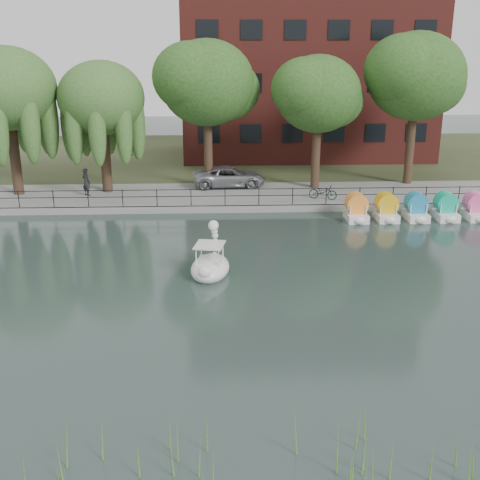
{
  "coord_description": "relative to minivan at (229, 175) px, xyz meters",
  "views": [
    {
      "loc": [
        -0.54,
        -21.1,
        9.71
      ],
      "look_at": [
        0.5,
        4.0,
        1.3
      ],
      "focal_mm": 45.0,
      "sensor_mm": 36.0,
      "label": 1
    }
  ],
  "objects": [
    {
      "name": "reed_bank",
      "position": [
        1.64,
        -27.47,
        -0.56
      ],
      "size": [
        24.0,
        2.4,
        1.2
      ],
      "color": "#669938",
      "rests_on": "ground_plane"
    },
    {
      "name": "promenade",
      "position": [
        -0.36,
        -1.97,
        -0.96
      ],
      "size": [
        40.0,
        6.0,
        0.4
      ],
      "primitive_type": "cube",
      "color": "gray",
      "rests_on": "ground_plane"
    },
    {
      "name": "ground_plane",
      "position": [
        -0.36,
        -17.97,
        -1.16
      ],
      "size": [
        120.0,
        120.0,
        0.0
      ],
      "primitive_type": "plane",
      "color": "#3E514E"
    },
    {
      "name": "broadleaf_center",
      "position": [
        -1.36,
        0.03,
        5.9
      ],
      "size": [
        6.0,
        6.0,
        9.25
      ],
      "color": "#473323",
      "rests_on": "promenade"
    },
    {
      "name": "broadleaf_far",
      "position": [
        12.14,
        0.53,
        6.23
      ],
      "size": [
        6.3,
        6.3,
        9.71
      ],
      "color": "#473323",
      "rests_on": "promenade"
    },
    {
      "name": "apartment_building",
      "position": [
        6.64,
        11.99,
        8.2
      ],
      "size": [
        20.0,
        10.07,
        18.0
      ],
      "color": "#4C1E16",
      "rests_on": "land_strip"
    },
    {
      "name": "willow_mid",
      "position": [
        -7.86,
        -0.97,
        5.08
      ],
      "size": [
        5.32,
        5.32,
        8.15
      ],
      "color": "#473323",
      "rests_on": "promenade"
    },
    {
      "name": "minivan",
      "position": [
        0.0,
        0.0,
        0.0
      ],
      "size": [
        2.93,
        5.66,
        1.53
      ],
      "primitive_type": "imported",
      "rotation": [
        0.0,
        0.0,
        1.65
      ],
      "color": "gray",
      "rests_on": "promenade"
    },
    {
      "name": "land_strip",
      "position": [
        -0.36,
        12.03,
        -0.98
      ],
      "size": [
        60.0,
        22.0,
        0.36
      ],
      "primitive_type": "cube",
      "color": "#47512D",
      "rests_on": "ground_plane"
    },
    {
      "name": "kerb",
      "position": [
        -0.36,
        -4.92,
        -0.96
      ],
      "size": [
        40.0,
        0.25,
        0.4
      ],
      "primitive_type": "cube",
      "color": "gray",
      "rests_on": "ground_plane"
    },
    {
      "name": "swan_boat",
      "position": [
        -1.18,
        -14.71,
        -0.68
      ],
      "size": [
        2.09,
        2.85,
        2.2
      ],
      "rotation": [
        0.0,
        0.0,
        -0.19
      ],
      "color": "white",
      "rests_on": "ground_plane"
    },
    {
      "name": "pedestrian",
      "position": [
        -8.96,
        -2.07,
        0.23
      ],
      "size": [
        0.86,
        0.82,
        1.98
      ],
      "primitive_type": "imported",
      "rotation": [
        0.0,
        0.0,
        2.48
      ],
      "color": "black",
      "rests_on": "promenade"
    },
    {
      "name": "railing",
      "position": [
        -0.36,
        -4.72,
        -0.02
      ],
      "size": [
        32.0,
        0.05,
        1.0
      ],
      "color": "black",
      "rests_on": "promenade"
    },
    {
      "name": "pedal_boat_row",
      "position": [
        12.09,
        -6.8,
        -0.56
      ],
      "size": [
        11.35,
        1.7,
        1.4
      ],
      "color": "white",
      "rests_on": "ground_plane"
    },
    {
      "name": "bicycle",
      "position": [
        5.65,
        -3.57,
        -0.26
      ],
      "size": [
        1.18,
        1.82,
        1.0
      ],
      "primitive_type": "imported",
      "rotation": [
        0.0,
        0.0,
        1.2
      ],
      "color": "gray",
      "rests_on": "promenade"
    },
    {
      "name": "willow_left",
      "position": [
        -13.36,
        -1.47,
        5.71
      ],
      "size": [
        5.88,
        5.88,
        9.01
      ],
      "color": "#473323",
      "rests_on": "promenade"
    },
    {
      "name": "broadleaf_right",
      "position": [
        5.64,
        -0.47,
        5.22
      ],
      "size": [
        5.4,
        5.4,
        8.32
      ],
      "color": "#473323",
      "rests_on": "promenade"
    }
  ]
}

